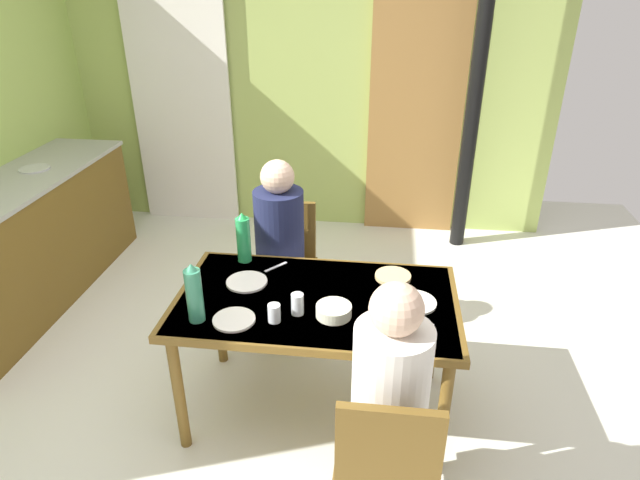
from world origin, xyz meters
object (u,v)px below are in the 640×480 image
Objects in this scene: dining_table at (316,311)px; person_near_diner at (391,381)px; chair_near_diner at (386,462)px; water_bottle_green_near at (194,294)px; serving_bowl_center at (334,311)px; kitchen_counter at (23,245)px; water_bottle_green_far at (244,238)px; chair_far_diner at (284,261)px; person_far_diner at (279,231)px.

dining_table is 0.74m from person_near_diner.
person_near_diner is at bearing 90.00° from chair_near_diner.
water_bottle_green_near is 1.76× the size of serving_bowl_center.
kitchen_counter is 2.52m from serving_bowl_center.
water_bottle_green_far is at bearing 142.93° from dining_table.
dining_table is at bearing 112.14° from chair_far_diner.
kitchen_counter reaches higher than chair_near_diner.
person_far_diner reaches higher than dining_table.
water_bottle_green_near is (-0.53, -0.25, 0.22)m from dining_table.
kitchen_counter is at bearing -2.64° from chair_far_diner.
water_bottle_green_far is at bearing -16.21° from kitchen_counter.
chair_near_diner is 1.57m from person_far_diner.
water_bottle_green_far reaches higher than kitchen_counter.
water_bottle_green_far is at bearing 130.41° from person_near_diner.
water_bottle_green_near is at bearing -97.95° from water_bottle_green_far.
person_far_diner reaches higher than water_bottle_green_far.
kitchen_counter reaches higher than chair_far_diner.
chair_far_diner is 1.57m from person_near_diner.
serving_bowl_center is at bearing 118.30° from person_far_diner.
chair_far_diner is at bearing -90.00° from person_far_diner.
person_far_diner is (-0.68, 1.38, 0.28)m from chair_near_diner.
water_bottle_green_near is (-0.90, 0.37, 0.08)m from person_near_diner.
dining_table is at bearing -21.06° from kitchen_counter.
chair_near_diner is at bearing 114.13° from chair_far_diner.
water_bottle_green_near is at bearing 75.92° from person_far_diner.
serving_bowl_center is (0.63, 0.11, -0.11)m from water_bottle_green_near.
person_far_diner is 4.53× the size of serving_bowl_center.
person_far_diner is at bearing -6.74° from kitchen_counter.
dining_table is at bearing 126.11° from serving_bowl_center.
person_far_diner reaches higher than kitchen_counter.
chair_near_diner is (2.57, -1.61, 0.05)m from kitchen_counter.
person_near_diner reaches higher than chair_far_diner.
serving_bowl_center is (-0.27, 0.48, -0.03)m from person_near_diner.
water_bottle_green_far reaches higher than chair_far_diner.
person_far_diner is 2.57× the size of water_bottle_green_near.
chair_near_diner is 5.12× the size of serving_bowl_center.
kitchen_counter is 2.80× the size of person_near_diner.
chair_far_diner is at bearing 114.55° from serving_bowl_center.
chair_near_diner is 1.00× the size of chair_far_diner.
kitchen_counter is 2.48× the size of chair_near_diner.
water_bottle_green_near is (-0.22, -1.01, 0.37)m from chair_far_diner.
dining_table is at bearing 25.36° from water_bottle_green_near.
chair_far_diner is 2.97× the size of water_bottle_green_far.
chair_far_diner is 0.31m from person_far_diner.
person_near_diner reaches higher than chair_near_diner.
person_far_diner reaches higher than chair_far_diner.
water_bottle_green_near reaches higher than chair_far_diner.
water_bottle_green_far is 0.74m from serving_bowl_center.
chair_near_diner is at bearing -53.29° from water_bottle_green_far.
dining_table is 0.60m from water_bottle_green_far.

